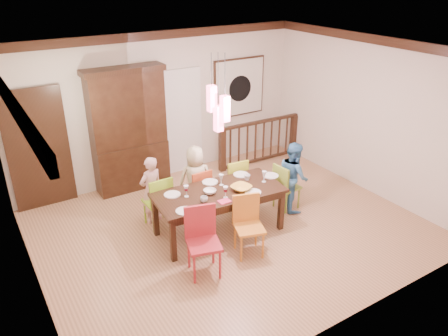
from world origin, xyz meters
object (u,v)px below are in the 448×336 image
person_far_left (151,190)px  person_far_mid (196,180)px  chair_far_left (157,197)px  dining_table (219,196)px  china_hutch (129,130)px  chair_end_right (287,183)px  person_end_right (293,176)px  balustrade (259,141)px

person_far_left → person_far_mid: person_far_mid is taller
chair_far_left → person_far_mid: person_far_mid is taller
dining_table → china_hutch: china_hutch is taller
dining_table → chair_far_left: size_ratio=2.32×
chair_end_right → person_far_left: bearing=64.6°
dining_table → person_end_right: 1.52m
china_hutch → person_far_left: (-0.19, -1.40, -0.59)m
person_far_left → person_end_right: bearing=145.5°
chair_far_left → chair_end_right: (2.19, -0.68, -0.03)m
person_far_mid → person_end_right: (1.51, -0.81, 0.01)m
china_hutch → person_far_mid: size_ratio=1.93×
chair_far_left → balustrade: bearing=-159.3°
person_far_left → person_far_mid: (0.79, -0.09, 0.02)m
balustrade → person_far_left: (-3.01, -1.06, 0.09)m
dining_table → person_end_right: person_end_right is taller
person_end_right → china_hutch: bearing=60.0°
person_far_left → person_far_mid: 0.80m
chair_far_left → person_end_right: (2.27, -0.74, 0.10)m
person_end_right → person_far_left: bearing=86.2°
person_far_left → person_far_mid: bearing=160.4°
chair_far_left → chair_end_right: 2.30m
chair_end_right → china_hutch: 3.10m
dining_table → chair_end_right: size_ratio=2.48×
chair_end_right → person_end_right: 0.17m
chair_end_right → balustrade: balustrade is taller
dining_table → person_far_mid: size_ratio=1.73×
chair_far_left → china_hutch: size_ratio=0.39×
chair_far_left → balustrade: balustrade is taller
chair_far_left → balustrade: 3.22m
china_hutch → balustrade: size_ratio=1.17×
chair_far_left → person_far_mid: bearing=-176.1°
chair_end_right → person_far_mid: 1.62m
chair_far_left → dining_table: bearing=134.5°
china_hutch → person_end_right: size_ratio=1.88×
chair_far_left → person_far_left: person_far_left is taller
dining_table → chair_far_left: bearing=140.9°
chair_far_left → person_far_left: (-0.03, 0.17, 0.07)m
chair_end_right → person_far_mid: person_far_mid is taller
dining_table → person_far_mid: person_far_mid is taller
china_hutch → person_far_mid: china_hutch is taller
chair_end_right → balustrade: bearing=-26.9°
dining_table → person_far_left: (-0.78, 0.89, -0.07)m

